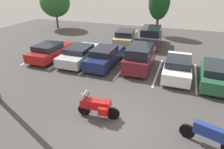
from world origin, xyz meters
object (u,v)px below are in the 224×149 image
at_px(car_silver, 80,54).
at_px(car_maroon, 140,57).
at_px(car_red, 50,51).
at_px(car_green, 216,73).
at_px(motorcycle_touring, 97,106).
at_px(car_far_tan, 126,37).
at_px(car_far_charcoal, 151,37).
at_px(car_white, 178,66).
at_px(motorcycle_second, 209,134).
at_px(car_navy, 105,56).

bearing_deg(car_silver, car_maroon, 2.96).
bearing_deg(car_red, car_green, 0.18).
relative_size(motorcycle_touring, car_far_tan, 0.44).
height_order(car_green, car_far_tan, car_far_tan).
relative_size(car_green, car_far_tan, 1.02).
distance_m(motorcycle_touring, car_green, 8.31).
height_order(car_silver, car_far_charcoal, car_far_charcoal).
xyz_separation_m(car_maroon, car_far_charcoal, (-0.25, 6.09, 0.05)).
bearing_deg(car_red, car_far_charcoal, 42.27).
bearing_deg(car_green, car_white, 172.89).
height_order(motorcycle_touring, car_far_tan, car_far_tan).
bearing_deg(car_white, car_far_tan, 131.99).
bearing_deg(car_green, car_far_charcoal, 129.07).
bearing_deg(car_maroon, motorcycle_touring, -95.56).
distance_m(motorcycle_second, car_far_tan, 14.61).
relative_size(car_red, car_navy, 0.92).
xyz_separation_m(car_white, car_green, (2.38, -0.30, 0.02)).
bearing_deg(car_far_charcoal, motorcycle_touring, -91.74).
xyz_separation_m(motorcycle_touring, motorcycle_second, (4.94, -0.23, -0.03)).
distance_m(car_green, car_far_charcoal, 8.55).
distance_m(car_white, car_far_charcoal, 7.02).
relative_size(motorcycle_touring, car_green, 0.43).
bearing_deg(car_maroon, motorcycle_second, -57.47).
relative_size(car_maroon, car_green, 0.87).
relative_size(motorcycle_second, car_silver, 0.47).
distance_m(car_silver, car_navy, 2.17).
height_order(motorcycle_touring, car_white, car_white).
bearing_deg(car_green, motorcycle_second, -97.55).
bearing_deg(car_far_tan, car_red, -125.80).
height_order(car_white, car_green, car_green).
height_order(car_white, car_far_tan, car_far_tan).
bearing_deg(car_navy, car_far_charcoal, 68.48).
xyz_separation_m(motorcycle_second, car_maroon, (-4.31, 6.75, 0.30)).
bearing_deg(motorcycle_second, motorcycle_touring, 177.36).
height_order(car_navy, car_far_charcoal, car_far_charcoal).
distance_m(car_white, car_far_tan, 8.38).
xyz_separation_m(car_red, car_far_tan, (4.73, 6.56, 0.05)).
bearing_deg(car_green, car_maroon, 173.95).
bearing_deg(car_green, car_red, -179.82).
bearing_deg(car_green, motorcycle_touring, -133.95).
bearing_deg(car_white, car_maroon, 174.87).
distance_m(motorcycle_touring, car_red, 9.15).
xyz_separation_m(car_green, car_far_charcoal, (-5.38, 6.63, 0.27)).
height_order(motorcycle_touring, car_silver, motorcycle_touring).
bearing_deg(car_silver, motorcycle_second, -35.19).
bearing_deg(motorcycle_second, car_green, 82.45).
bearing_deg(motorcycle_second, car_far_charcoal, 109.55).
relative_size(car_red, car_maroon, 1.01).
distance_m(motorcycle_touring, car_maroon, 6.56).
height_order(motorcycle_touring, motorcycle_second, motorcycle_touring).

